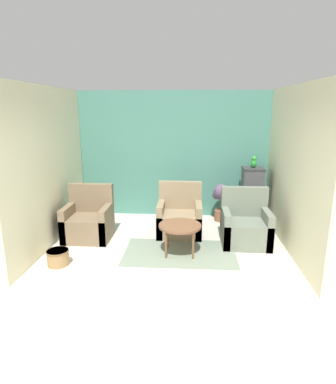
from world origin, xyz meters
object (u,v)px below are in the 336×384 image
(armchair_left, at_px, (89,222))
(potted_plant, at_px, (221,199))
(coffee_table, at_px, (180,227))
(armchair_right, at_px, (245,227))
(parrot, at_px, (254,162))
(armchair_middle, at_px, (180,218))
(wicker_basket, at_px, (58,257))
(birdcage, at_px, (251,196))

(armchair_left, bearing_deg, potted_plant, 24.11)
(coffee_table, bearing_deg, armchair_right, 22.90)
(parrot, relative_size, potted_plant, 0.30)
(armchair_left, distance_m, armchair_middle, 1.74)
(armchair_left, distance_m, wicker_basket, 1.13)
(coffee_table, distance_m, armchair_right, 1.27)
(armchair_left, height_order, potted_plant, armchair_left)
(armchair_right, height_order, potted_plant, armchair_right)
(birdcage, relative_size, potted_plant, 1.47)
(armchair_right, relative_size, wicker_basket, 2.88)
(coffee_table, bearing_deg, armchair_middle, 92.21)
(armchair_right, relative_size, birdcage, 0.83)
(armchair_middle, relative_size, potted_plant, 1.22)
(armchair_middle, xyz_separation_m, potted_plant, (0.88, 0.84, 0.18))
(parrot, distance_m, potted_plant, 1.03)
(armchair_left, relative_size, potted_plant, 1.22)
(armchair_middle, bearing_deg, armchair_right, -17.62)
(birdcage, distance_m, wicker_basket, 4.04)
(coffee_table, relative_size, potted_plant, 0.87)
(armchair_middle, bearing_deg, armchair_left, -169.60)
(armchair_right, bearing_deg, coffee_table, -157.10)
(coffee_table, distance_m, armchair_middle, 0.88)
(birdcage, distance_m, potted_plant, 0.64)
(armchair_left, xyz_separation_m, potted_plant, (2.58, 1.16, 0.18))
(coffee_table, distance_m, parrot, 2.36)
(potted_plant, bearing_deg, wicker_basket, -140.47)
(armchair_right, relative_size, potted_plant, 1.22)
(birdcage, xyz_separation_m, wicker_basket, (-3.36, -2.19, -0.47))
(potted_plant, bearing_deg, armchair_right, -75.26)
(coffee_table, bearing_deg, parrot, 48.28)
(birdcage, bearing_deg, coffee_table, -131.75)
(armchair_right, xyz_separation_m, wicker_basket, (-3.06, -1.04, -0.19))
(armchair_left, relative_size, armchair_middle, 1.00)
(potted_plant, bearing_deg, birdcage, -6.56)
(armchair_left, relative_size, wicker_basket, 2.88)
(parrot, height_order, potted_plant, parrot)
(birdcage, bearing_deg, armchair_left, -161.32)
(armchair_right, distance_m, potted_plant, 1.28)
(wicker_basket, bearing_deg, armchair_left, 81.89)
(armchair_middle, distance_m, parrot, 1.96)
(potted_plant, height_order, wicker_basket, potted_plant)
(birdcage, xyz_separation_m, parrot, (0.00, 0.00, 0.72))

